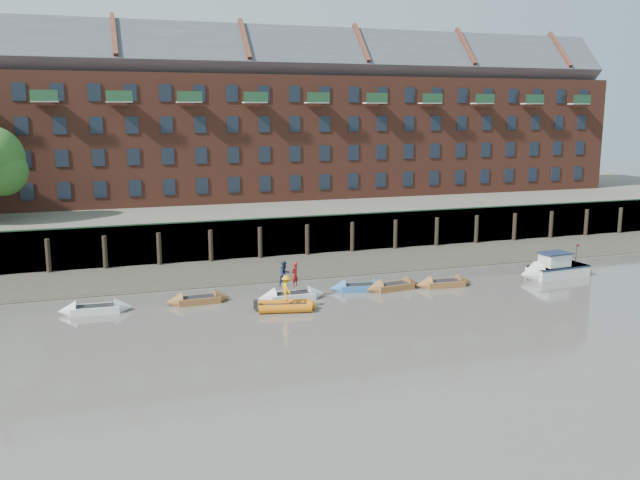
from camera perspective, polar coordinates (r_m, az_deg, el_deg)
name	(u,v)px	position (r m, az deg, el deg)	size (l,w,h in m)	color
ground	(395,340)	(35.96, 6.34, -8.41)	(220.00, 220.00, 0.00)	#5E5A53
foreshore	(297,267)	(52.20, -1.94, -2.28)	(110.00, 8.00, 0.50)	#3D382F
mud_band	(310,277)	(49.04, -0.81, -3.13)	(110.00, 1.60, 0.10)	#4C4336
river_wall	(282,237)	(56.00, -3.23, 0.27)	(110.00, 1.23, 3.30)	#2D2A26
bank_terrace	(246,214)	(69.06, -6.21, 2.23)	(110.00, 28.00, 3.20)	#5E594D
apartment_terrace	(242,101)	(69.29, -6.58, 11.56)	(80.60, 15.56, 20.98)	brown
rowboat_0	(96,309)	(42.57, -18.37, -5.54)	(4.34, 1.46, 1.24)	silver
rowboat_2	(198,300)	(43.08, -10.21, -4.98)	(4.13, 1.36, 1.18)	brown
rowboat_3	(292,296)	(43.20, -2.41, -4.75)	(4.42, 1.28, 1.28)	silver
rowboat_4	(359,287)	(45.42, 3.34, -4.00)	(4.21, 1.80, 1.18)	#3165A5
rowboat_5	(393,286)	(45.84, 6.19, -3.90)	(4.26, 1.71, 1.20)	brown
rowboat_6	(444,283)	(47.13, 10.40, -3.61)	(4.21, 1.47, 1.20)	brown
rib_tender	(287,306)	(40.94, -2.78, -5.58)	(3.55, 2.24, 0.60)	#CA630D
motor_launch	(548,270)	(51.41, 18.65, -2.38)	(5.71, 2.29, 2.30)	silver
person_rower_a	(295,274)	(42.88, -2.15, -2.90)	(0.57, 0.38, 1.57)	maroon
person_rower_b	(285,274)	(42.85, -3.00, -2.87)	(0.80, 0.62, 1.64)	#19233F
person_rib_crew	(286,288)	(40.70, -2.85, -4.08)	(1.03, 0.59, 1.59)	orange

